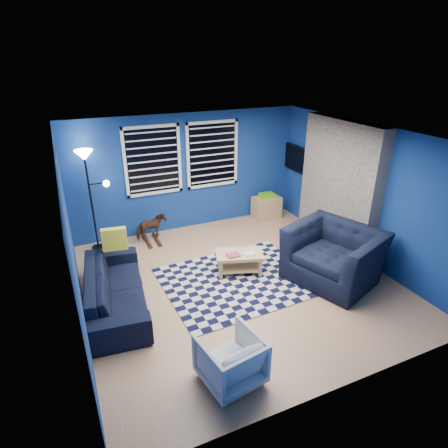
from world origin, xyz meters
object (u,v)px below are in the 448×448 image
(armchair_bent, at_px, (230,359))
(rocking_horse, at_px, (151,227))
(tv, at_px, (298,159))
(armchair_big, at_px, (334,255))
(floor_lamp, at_px, (88,169))
(cabinet, at_px, (266,207))
(sofa, at_px, (115,288))
(coffee_table, at_px, (239,259))

(armchair_bent, relative_size, rocking_horse, 1.11)
(tv, height_order, rocking_horse, tv)
(armchair_big, xyz_separation_m, floor_lamp, (-3.55, 2.80, 1.17))
(tv, bearing_deg, cabinet, 161.96)
(sofa, bearing_deg, rocking_horse, -22.10)
(sofa, bearing_deg, cabinet, -55.71)
(cabinet, bearing_deg, floor_lamp, 177.07)
(floor_lamp, bearing_deg, rocking_horse, -9.60)
(tv, relative_size, sofa, 0.46)
(rocking_horse, height_order, coffee_table, rocking_horse)
(armchair_big, distance_m, cabinet, 2.78)
(armchair_big, bearing_deg, floor_lamp, -148.94)
(armchair_big, bearing_deg, coffee_table, -141.37)
(coffee_table, xyz_separation_m, floor_lamp, (-2.17, 1.98, 1.35))
(sofa, bearing_deg, tv, -61.52)
(tv, distance_m, cabinet, 1.32)
(armchair_bent, bearing_deg, rocking_horse, -99.71)
(armchair_bent, xyz_separation_m, cabinet, (2.81, 4.07, -0.05))
(tv, xyz_separation_m, cabinet, (-0.64, 0.21, -1.13))
(tv, relative_size, cabinet, 1.57)
(rocking_horse, bearing_deg, coffee_table, -161.60)
(armchair_bent, relative_size, cabinet, 1.09)
(sofa, relative_size, coffee_table, 2.33)
(sofa, distance_m, armchair_big, 3.61)
(tv, bearing_deg, armchair_bent, -131.80)
(tv, relative_size, armchair_bent, 1.45)
(sofa, bearing_deg, floor_lamp, 6.49)
(rocking_horse, bearing_deg, sofa, 138.16)
(tv, xyz_separation_m, armchair_bent, (-3.45, -3.86, -1.09))
(armchair_bent, relative_size, coffee_table, 0.75)
(tv, xyz_separation_m, rocking_horse, (-3.43, 0.07, -1.07))
(armchair_big, relative_size, floor_lamp, 0.72)
(armchair_big, bearing_deg, armchair_bent, -83.29)
(rocking_horse, xyz_separation_m, floor_lamp, (-1.04, 0.18, 1.30))
(tv, bearing_deg, sofa, -157.59)
(tv, distance_m, armchair_big, 2.87)
(cabinet, height_order, floor_lamp, floor_lamp)
(armchair_big, bearing_deg, cabinet, 153.53)
(coffee_table, bearing_deg, rocking_horse, 122.07)
(armchair_big, relative_size, cabinet, 2.25)
(sofa, height_order, rocking_horse, sofa)
(tv, distance_m, rocking_horse, 3.60)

